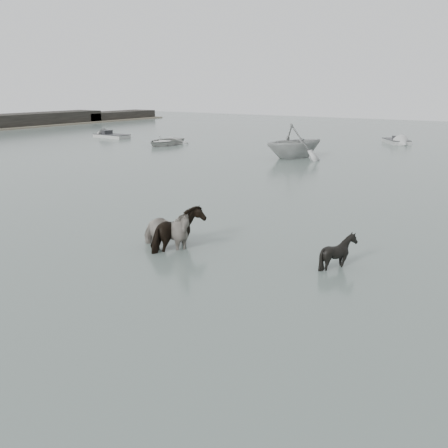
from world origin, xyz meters
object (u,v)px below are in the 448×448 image
at_px(pony_pinto, 166,223).
at_px(pony_black, 339,247).
at_px(rowboat_lead, 165,140).
at_px(pony_dark, 179,223).

distance_m(pony_pinto, pony_black, 5.58).
bearing_deg(rowboat_lead, pony_black, -45.59).
relative_size(pony_pinto, pony_dark, 1.20).
height_order(pony_pinto, pony_black, pony_pinto).
height_order(pony_dark, rowboat_lead, pony_dark).
xyz_separation_m(pony_black, rowboat_lead, (-24.79, 21.61, -0.15)).
height_order(pony_pinto, pony_dark, pony_pinto).
distance_m(pony_dark, pony_black, 5.20).
xyz_separation_m(pony_pinto, pony_dark, (0.32, 0.31, -0.01)).
distance_m(pony_dark, rowboat_lead, 30.12).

